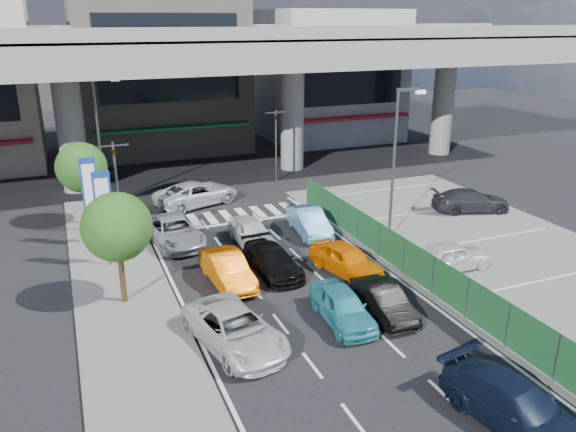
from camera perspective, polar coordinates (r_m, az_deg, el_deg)
name	(u,v)px	position (r m, az deg, el deg)	size (l,w,h in m)	color
ground	(318,316)	(22.77, 3.04, -10.11)	(120.00, 120.00, 0.00)	black
parking_lot	(500,255)	(30.04, 20.77, -3.77)	(12.00, 28.00, 0.06)	#5A5B58
sidewalk_left	(125,302)	(24.61, -16.22, -8.37)	(4.00, 30.00, 0.12)	#5A5B58
fence_run	(417,265)	(25.58, 12.97, -4.88)	(0.16, 22.00, 1.80)	#1C5229
expressway	(185,56)	(40.86, -10.38, 15.70)	(64.00, 14.00, 10.75)	slate
building_center	(159,64)	(51.70, -12.96, 14.84)	(14.00, 10.90, 15.00)	gray
building_east	(329,76)	(55.80, 4.23, 14.02)	(12.00, 10.90, 12.00)	gray
traffic_light_left	(115,166)	(30.84, -17.17, 4.91)	(1.60, 1.24, 5.20)	#595B60
traffic_light_right	(276,127)	(40.13, -1.24, 8.98)	(1.60, 1.24, 5.20)	#595B60
street_lamp_right	(397,152)	(29.30, 11.04, 6.37)	(1.65, 0.22, 8.00)	#595B60
street_lamp_left	(101,130)	(36.52, -18.46, 8.28)	(1.65, 0.22, 8.00)	#595B60
signboard_near	(104,206)	(27.16, -18.22, 0.96)	(0.80, 0.14, 4.70)	#595B60
signboard_far	(90,190)	(30.02, -19.46, 2.54)	(0.80, 0.14, 4.70)	#595B60
tree_near	(117,227)	(23.29, -16.99, -1.10)	(2.80, 2.80, 4.80)	#382314
tree_far	(81,168)	(33.32, -20.24, 4.64)	(2.80, 2.80, 4.80)	#382314
minivan_navy_back	(516,406)	(18.26, 22.16, -17.44)	(1.93, 4.76, 1.38)	black
sedan_white_mid_left	(235,329)	(20.63, -5.43, -11.36)	(2.29, 4.97, 1.38)	silver
taxi_teal_mid	(343,306)	(22.13, 5.56, -9.13)	(1.58, 3.93, 1.34)	teal
hatch_black_mid_right	(384,301)	(22.87, 9.69, -8.47)	(1.31, 3.76, 1.24)	black
taxi_orange_left	(227,269)	(25.17, -6.19, -5.41)	(1.46, 4.19, 1.38)	orange
sedan_black_mid	(272,260)	(26.08, -1.60, -4.54)	(1.75, 4.29, 1.25)	black
taxi_orange_right	(346,259)	(26.17, 5.91, -4.40)	(1.63, 4.05, 1.38)	orange
wagon_silver_front_left	(174,231)	(30.00, -11.54, -1.52)	(2.29, 4.97, 1.38)	#AEB0B5
sedan_white_front_mid	(252,233)	(29.27, -3.72, -1.69)	(1.63, 4.05, 1.38)	silver
kei_truck_front_right	(309,221)	(30.82, 2.16, -0.55)	(1.46, 4.19, 1.38)	#5291C5
crossing_wagon_silver	(197,193)	(36.01, -9.24, 2.28)	(2.49, 5.41, 1.50)	silver
parked_sedan_white	(451,256)	(27.37, 16.27, -3.91)	(1.59, 3.96, 1.35)	silver
parked_sedan_dgrey	(471,200)	(35.96, 18.08, 1.51)	(1.90, 4.66, 1.35)	#28282C
traffic_cone	(381,241)	(29.15, 9.44, -2.57)	(0.38, 0.38, 0.73)	#F45E0D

